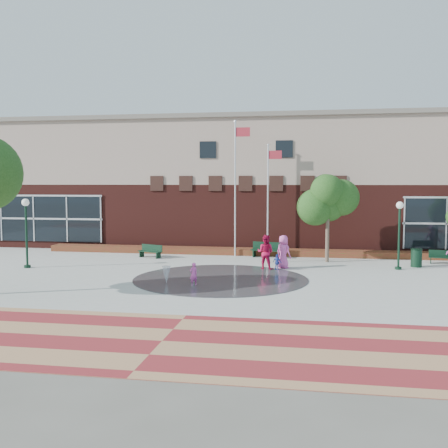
% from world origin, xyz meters
% --- Properties ---
extents(ground, '(120.00, 120.00, 0.00)m').
position_xyz_m(ground, '(0.00, 0.00, 0.00)').
color(ground, '#666056').
rests_on(ground, ground).
extents(plaza_concrete, '(46.00, 18.00, 0.01)m').
position_xyz_m(plaza_concrete, '(0.00, 4.00, 0.00)').
color(plaza_concrete, '#A8A8A0').
rests_on(plaza_concrete, ground).
extents(paver_band, '(46.00, 6.00, 0.01)m').
position_xyz_m(paver_band, '(0.00, -7.00, 0.00)').
color(paver_band, maroon).
rests_on(paver_band, ground).
extents(splash_pad, '(8.40, 8.40, 0.01)m').
position_xyz_m(splash_pad, '(0.00, 3.00, 0.00)').
color(splash_pad, '#383A3D').
rests_on(splash_pad, ground).
extents(library_building, '(44.40, 10.40, 9.20)m').
position_xyz_m(library_building, '(0.00, 17.48, 4.64)').
color(library_building, '#4D1C18').
rests_on(library_building, ground).
extents(flower_bed, '(26.00, 1.20, 0.40)m').
position_xyz_m(flower_bed, '(0.00, 11.60, 0.00)').
color(flower_bed, maroon).
rests_on(flower_bed, ground).
extents(flagpole_left, '(1.00, 0.16, 8.51)m').
position_xyz_m(flagpole_left, '(-0.40, 10.85, 4.74)').
color(flagpole_left, silver).
rests_on(flagpole_left, ground).
extents(flagpole_right, '(0.85, 0.14, 6.86)m').
position_xyz_m(flagpole_right, '(1.83, 8.54, 3.83)').
color(flagpole_right, silver).
rests_on(flagpole_right, ground).
extents(lamp_left, '(0.40, 0.40, 3.78)m').
position_xyz_m(lamp_left, '(-10.97, 4.52, 2.35)').
color(lamp_left, black).
rests_on(lamp_left, ground).
extents(lamp_right, '(0.39, 0.39, 3.65)m').
position_xyz_m(lamp_right, '(8.90, 7.29, 2.27)').
color(lamp_right, black).
rests_on(lamp_right, ground).
extents(bench_left, '(1.66, 1.05, 0.81)m').
position_xyz_m(bench_left, '(-5.53, 9.32, 0.26)').
color(bench_left, black).
rests_on(bench_left, ground).
extents(bench_mid, '(1.98, 0.95, 0.96)m').
position_xyz_m(bench_mid, '(1.56, 10.59, 0.31)').
color(bench_mid, black).
rests_on(bench_mid, ground).
extents(bench_right, '(1.63, 0.75, 0.79)m').
position_xyz_m(bench_right, '(11.73, 9.67, 0.26)').
color(bench_right, black).
rests_on(bench_right, ground).
extents(trash_can, '(0.63, 0.63, 1.03)m').
position_xyz_m(trash_can, '(10.01, 8.31, 0.53)').
color(trash_can, black).
rests_on(trash_can, ground).
extents(tree_mid, '(3.12, 3.12, 5.26)m').
position_xyz_m(tree_mid, '(5.21, 9.34, 3.83)').
color(tree_mid, '#4E3E32').
rests_on(tree_mid, ground).
extents(water_jet_a, '(0.41, 0.41, 0.80)m').
position_xyz_m(water_jet_a, '(-2.25, 1.43, 0.00)').
color(water_jet_a, white).
rests_on(water_jet_a, ground).
extents(water_jet_b, '(0.20, 0.20, 0.44)m').
position_xyz_m(water_jet_b, '(-1.34, 2.85, 0.00)').
color(water_jet_b, white).
rests_on(water_jet_b, ground).
extents(child_splash, '(0.46, 0.45, 1.06)m').
position_xyz_m(child_splash, '(-0.93, 1.22, 0.53)').
color(child_splash, '#EF53BC').
rests_on(child_splash, ground).
extents(adult_red, '(1.04, 0.88, 1.86)m').
position_xyz_m(adult_red, '(1.88, 6.22, 0.93)').
color(adult_red, '#C01041').
rests_on(adult_red, ground).
extents(adult_pink, '(1.06, 0.98, 1.81)m').
position_xyz_m(adult_pink, '(2.81, 6.69, 0.91)').
color(adult_pink, '#E859B5').
rests_on(adult_pink, ground).
extents(child_blue, '(0.55, 0.42, 0.87)m').
position_xyz_m(child_blue, '(2.53, 5.99, 0.43)').
color(child_blue, '#2C42AC').
rests_on(child_blue, ground).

